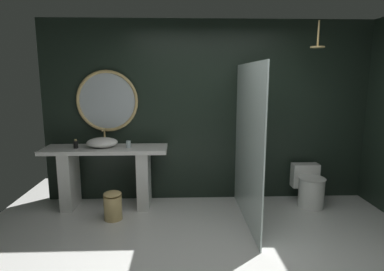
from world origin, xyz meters
TOP-DOWN VIEW (x-y plane):
  - ground_plane at (0.00, 0.00)m, footprint 5.76×5.76m
  - back_wall_panel at (0.00, 1.90)m, footprint 4.80×0.10m
  - vanity_counter at (-1.47, 1.57)m, footprint 1.68×0.52m
  - vessel_sink at (-1.51, 1.58)m, footprint 0.42×0.35m
  - tumbler_cup at (-1.15, 1.54)m, footprint 0.06×0.06m
  - soap_dispenser at (-1.86, 1.53)m, footprint 0.06×0.06m
  - round_wall_mirror at (-1.47, 1.81)m, footprint 0.87×0.04m
  - shower_glass_panel at (0.39, 1.05)m, footprint 0.02×1.60m
  - rain_shower_head at (1.30, 1.34)m, footprint 0.18×0.18m
  - toilet at (1.39, 1.52)m, footprint 0.38×0.55m
  - waste_bin at (-1.31, 1.13)m, footprint 0.23×0.23m

SIDE VIEW (x-z plane):
  - ground_plane at x=0.00m, z-range 0.00..0.00m
  - waste_bin at x=-1.31m, z-range 0.00..0.38m
  - toilet at x=1.39m, z-range -0.01..0.54m
  - vanity_counter at x=-1.47m, z-range 0.10..0.95m
  - tumbler_cup at x=-1.15m, z-range 0.85..0.95m
  - soap_dispenser at x=-1.86m, z-range 0.84..0.97m
  - vessel_sink at x=-1.51m, z-range 0.80..1.04m
  - shower_glass_panel at x=0.39m, z-range 0.00..1.97m
  - back_wall_panel at x=0.00m, z-range 0.00..2.60m
  - round_wall_mirror at x=-1.47m, z-range 1.03..1.90m
  - rain_shower_head at x=1.30m, z-range 2.04..2.38m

